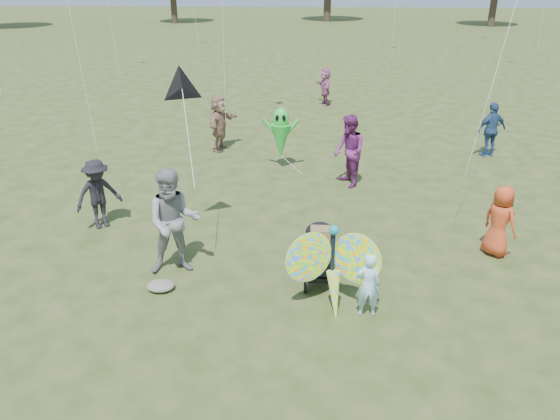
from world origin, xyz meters
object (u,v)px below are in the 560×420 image
object	(u,v)px
crowd_d	(220,123)
alien_kite	(281,135)
jogging_stroller	(320,250)
butterfly_kite	(333,270)
adult_man	(174,222)
crowd_j	(325,86)
crowd_c	(491,130)
crowd_b	(98,194)
crowd_e	(349,151)
child_girl	(368,285)
crowd_a	(500,221)

from	to	relation	value
crowd_d	alien_kite	world-z (taller)	alien_kite
jogging_stroller	butterfly_kite	world-z (taller)	butterfly_kite
alien_kite	crowd_d	bearing A→B (deg)	139.66
alien_kite	adult_man	bearing A→B (deg)	-105.65
crowd_d	crowd_j	distance (m)	7.25
crowd_c	crowd_j	world-z (taller)	crowd_c
crowd_b	crowd_e	size ratio (longest dim) A/B	0.83
crowd_e	jogging_stroller	xyz separation A→B (m)	(-0.79, -4.81, -0.31)
crowd_c	crowd_e	world-z (taller)	crowd_e
adult_man	crowd_e	distance (m)	5.72
adult_man	crowd_d	xyz separation A→B (m)	(-0.35, 7.45, -0.15)
alien_kite	child_girl	bearing A→B (deg)	-75.95
butterfly_kite	alien_kite	size ratio (longest dim) A/B	1.00
crowd_c	crowd_e	bearing A→B (deg)	9.93
crowd_c	crowd_d	distance (m)	8.12
crowd_b	alien_kite	size ratio (longest dim) A/B	0.88
alien_kite	crowd_a	bearing A→B (deg)	-46.92
crowd_c	jogging_stroller	world-z (taller)	crowd_c
crowd_a	crowd_b	size ratio (longest dim) A/B	0.93
crowd_a	crowd_d	xyz separation A→B (m)	(-6.44, 6.46, 0.14)
adult_man	crowd_e	xyz separation A→B (m)	(3.42, 4.59, -0.08)
adult_man	crowd_j	world-z (taller)	adult_man
child_girl	crowd_d	size ratio (longest dim) A/B	0.65
adult_man	crowd_d	world-z (taller)	adult_man
crowd_a	crowd_j	size ratio (longest dim) A/B	0.95
crowd_c	jogging_stroller	xyz separation A→B (m)	(-5.15, -7.48, -0.20)
adult_man	jogging_stroller	size ratio (longest dim) A/B	1.83
crowd_d	butterfly_kite	xyz separation A→B (m)	(3.17, -8.59, -0.09)
adult_man	crowd_c	bearing A→B (deg)	29.87
crowd_a	crowd_d	bearing A→B (deg)	9.22
alien_kite	jogging_stroller	bearing A→B (deg)	-80.50
crowd_e	child_girl	bearing A→B (deg)	-19.73
child_girl	crowd_b	world-z (taller)	crowd_b
crowd_c	crowd_j	size ratio (longest dim) A/B	1.09
crowd_e	crowd_d	bearing A→B (deg)	-146.56
adult_man	crowd_b	bearing A→B (deg)	126.00
adult_man	jogging_stroller	distance (m)	2.66
butterfly_kite	crowd_a	bearing A→B (deg)	33.13
crowd_e	crowd_c	bearing A→B (deg)	102.19
crowd_c	alien_kite	xyz separation A→B (m)	(-6.16, -1.49, 0.16)
adult_man	crowd_c	world-z (taller)	adult_man
crowd_a	crowd_e	distance (m)	4.49
crowd_e	jogging_stroller	distance (m)	4.88
child_girl	jogging_stroller	bearing A→B (deg)	-54.16
crowd_b	jogging_stroller	world-z (taller)	crowd_b
child_girl	alien_kite	world-z (taller)	alien_kite
crowd_b	crowd_c	size ratio (longest dim) A/B	0.94
crowd_c	crowd_j	xyz separation A→B (m)	(-4.76, 6.60, -0.06)
crowd_a	crowd_e	xyz separation A→B (m)	(-2.68, 3.60, 0.21)
crowd_c	crowd_e	distance (m)	5.11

